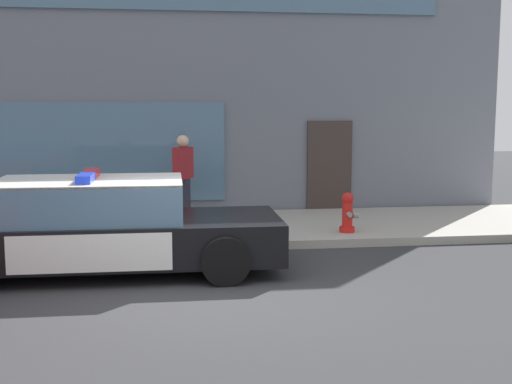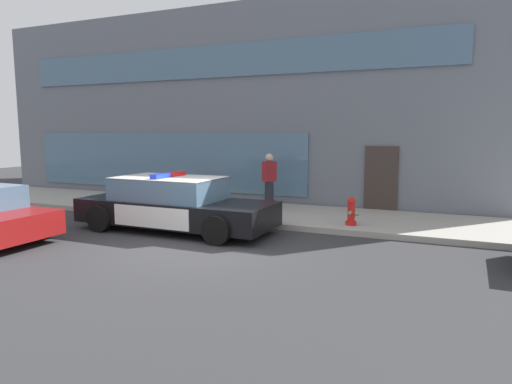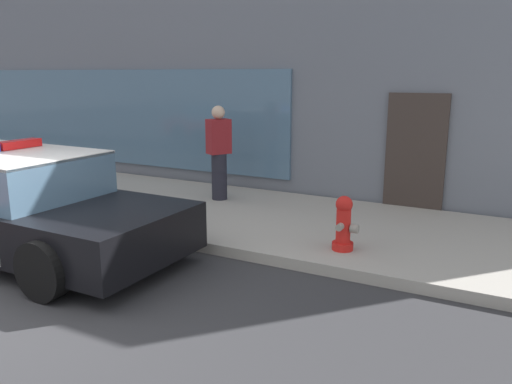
# 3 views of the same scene
# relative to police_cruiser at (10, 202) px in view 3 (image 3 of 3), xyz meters

# --- Properties ---
(ground) EXTENTS (48.00, 48.00, 0.00)m
(ground) POSITION_rel_police_cruiser_xyz_m (1.44, -1.25, -0.68)
(ground) COLOR #303033
(sidewalk) EXTENTS (48.00, 3.32, 0.15)m
(sidewalk) POSITION_rel_police_cruiser_xyz_m (1.44, 2.77, -0.61)
(sidewalk) COLOR #A39E93
(sidewalk) RESTS_ON ground
(storefront_building) EXTENTS (19.42, 8.24, 6.87)m
(storefront_building) POSITION_rel_police_cruiser_xyz_m (-1.26, 8.55, 2.75)
(storefront_building) COLOR slate
(storefront_building) RESTS_ON ground
(police_cruiser) EXTENTS (5.16, 2.12, 1.49)m
(police_cruiser) POSITION_rel_police_cruiser_xyz_m (0.00, 0.00, 0.00)
(police_cruiser) COLOR black
(police_cruiser) RESTS_ON ground
(fire_hydrant) EXTENTS (0.34, 0.39, 0.73)m
(fire_hydrant) POSITION_rel_police_cruiser_xyz_m (4.22, 1.74, -0.18)
(fire_hydrant) COLOR red
(fire_hydrant) RESTS_ON sidewalk
(pedestrian_on_sidewalk) EXTENTS (0.43, 0.48, 1.71)m
(pedestrian_on_sidewalk) POSITION_rel_police_cruiser_xyz_m (1.31, 3.35, 0.33)
(pedestrian_on_sidewalk) COLOR #23232D
(pedestrian_on_sidewalk) RESTS_ON sidewalk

